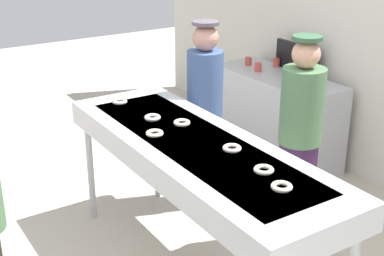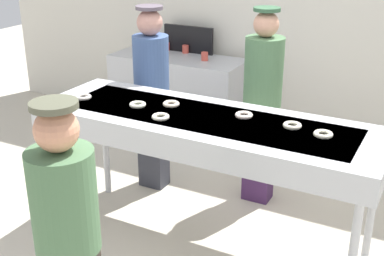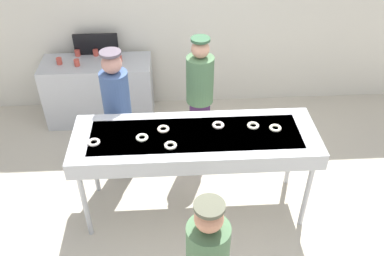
# 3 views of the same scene
# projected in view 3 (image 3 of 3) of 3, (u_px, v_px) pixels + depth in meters

# --- Properties ---
(ground_plane) EXTENTS (16.00, 16.00, 0.00)m
(ground_plane) POSITION_uv_depth(u_px,v_px,m) (195.00, 206.00, 4.82)
(ground_plane) COLOR beige
(back_wall) EXTENTS (8.00, 0.12, 3.08)m
(back_wall) POSITION_uv_depth(u_px,v_px,m) (185.00, 5.00, 5.72)
(back_wall) COLOR silver
(back_wall) RESTS_ON ground
(fryer_conveyor) EXTENTS (2.51, 0.82, 1.06)m
(fryer_conveyor) POSITION_uv_depth(u_px,v_px,m) (195.00, 141.00, 4.23)
(fryer_conveyor) COLOR #B7BABF
(fryer_conveyor) RESTS_ON ground
(sugar_donut_0) EXTENTS (0.13, 0.13, 0.03)m
(sugar_donut_0) POSITION_uv_depth(u_px,v_px,m) (163.00, 129.00, 4.22)
(sugar_donut_0) COLOR #F6E2C6
(sugar_donut_0) RESTS_ON fryer_conveyor
(sugar_donut_1) EXTENTS (0.16, 0.16, 0.03)m
(sugar_donut_1) POSITION_uv_depth(u_px,v_px,m) (275.00, 128.00, 4.24)
(sugar_donut_1) COLOR white
(sugar_donut_1) RESTS_ON fryer_conveyor
(sugar_donut_2) EXTENTS (0.17, 0.17, 0.03)m
(sugar_donut_2) POSITION_uv_depth(u_px,v_px,m) (94.00, 142.00, 4.05)
(sugar_donut_2) COLOR silver
(sugar_donut_2) RESTS_ON fryer_conveyor
(sugar_donut_3) EXTENTS (0.14, 0.14, 0.03)m
(sugar_donut_3) POSITION_uv_depth(u_px,v_px,m) (142.00, 138.00, 4.11)
(sugar_donut_3) COLOR white
(sugar_donut_3) RESTS_ON fryer_conveyor
(sugar_donut_4) EXTENTS (0.12, 0.12, 0.03)m
(sugar_donut_4) POSITION_uv_depth(u_px,v_px,m) (171.00, 145.00, 4.01)
(sugar_donut_4) COLOR white
(sugar_donut_4) RESTS_ON fryer_conveyor
(sugar_donut_5) EXTENTS (0.17, 0.17, 0.03)m
(sugar_donut_5) POSITION_uv_depth(u_px,v_px,m) (218.00, 125.00, 4.28)
(sugar_donut_5) COLOR white
(sugar_donut_5) RESTS_ON fryer_conveyor
(sugar_donut_6) EXTENTS (0.16, 0.16, 0.03)m
(sugar_donut_6) POSITION_uv_depth(u_px,v_px,m) (253.00, 126.00, 4.27)
(sugar_donut_6) COLOR #EDE7C8
(sugar_donut_6) RESTS_ON fryer_conveyor
(worker_baker) EXTENTS (0.32, 0.32, 1.71)m
(worker_baker) POSITION_uv_depth(u_px,v_px,m) (200.00, 96.00, 4.93)
(worker_baker) COLOR #3E204B
(worker_baker) RESTS_ON ground
(worker_assistant) EXTENTS (0.31, 0.31, 1.68)m
(worker_assistant) POSITION_uv_depth(u_px,v_px,m) (118.00, 110.00, 4.73)
(worker_assistant) COLOR #2F313A
(worker_assistant) RESTS_ON ground
(prep_counter) EXTENTS (1.52, 0.61, 0.93)m
(prep_counter) POSITION_uv_depth(u_px,v_px,m) (100.00, 91.00, 5.95)
(prep_counter) COLOR #B7BABF
(prep_counter) RESTS_ON ground
(paper_cup_0) EXTENTS (0.07, 0.07, 0.09)m
(paper_cup_0) POSITION_uv_depth(u_px,v_px,m) (77.00, 53.00, 5.80)
(paper_cup_0) COLOR #CC4C3F
(paper_cup_0) RESTS_ON prep_counter
(paper_cup_1) EXTENTS (0.07, 0.07, 0.09)m
(paper_cup_1) POSITION_uv_depth(u_px,v_px,m) (96.00, 53.00, 5.81)
(paper_cup_1) COLOR #CC4C3F
(paper_cup_1) RESTS_ON prep_counter
(paper_cup_2) EXTENTS (0.07, 0.07, 0.09)m
(paper_cup_2) POSITION_uv_depth(u_px,v_px,m) (119.00, 59.00, 5.67)
(paper_cup_2) COLOR #CC4C3F
(paper_cup_2) RESTS_ON prep_counter
(paper_cup_3) EXTENTS (0.07, 0.07, 0.09)m
(paper_cup_3) POSITION_uv_depth(u_px,v_px,m) (59.00, 61.00, 5.61)
(paper_cup_3) COLOR #CC4C3F
(paper_cup_3) RESTS_ON prep_counter
(paper_cup_4) EXTENTS (0.07, 0.07, 0.09)m
(paper_cup_4) POSITION_uv_depth(u_px,v_px,m) (77.00, 63.00, 5.57)
(paper_cup_4) COLOR #CC4C3F
(paper_cup_4) RESTS_ON prep_counter
(menu_display) EXTENTS (0.62, 0.04, 0.30)m
(menu_display) POSITION_uv_depth(u_px,v_px,m) (96.00, 44.00, 5.78)
(menu_display) COLOR black
(menu_display) RESTS_ON prep_counter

